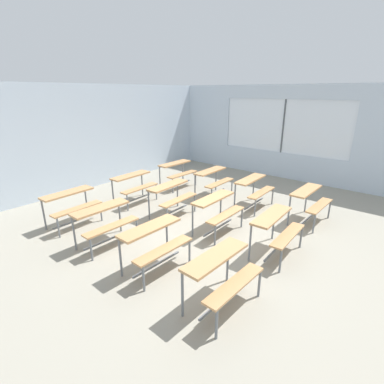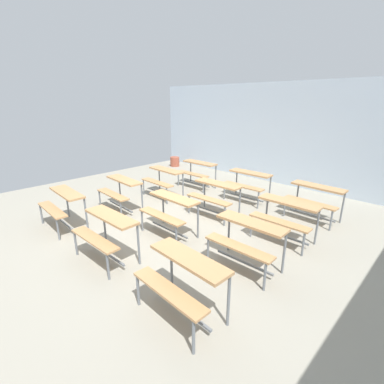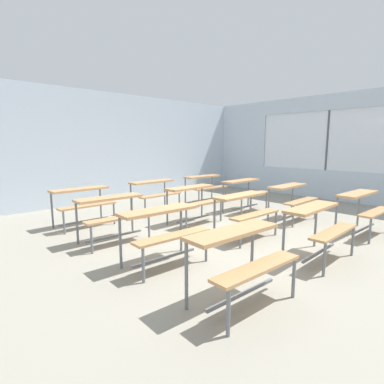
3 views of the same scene
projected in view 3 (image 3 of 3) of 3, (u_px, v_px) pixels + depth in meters
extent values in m
cube|color=gray|center=(225.00, 239.00, 5.19)|extent=(10.00, 9.00, 0.05)
cube|color=silver|center=(102.00, 148.00, 8.23)|extent=(10.00, 0.12, 3.00)
cube|color=silver|center=(342.00, 186.00, 8.46)|extent=(0.12, 9.00, 0.85)
cube|color=silver|center=(349.00, 100.00, 8.09)|extent=(0.12, 9.00, 0.45)
cube|color=silver|center=(243.00, 141.00, 10.84)|extent=(0.12, 1.90, 1.70)
cube|color=white|center=(328.00, 141.00, 8.62)|extent=(0.02, 4.20, 1.70)
cube|color=#4C5156|center=(328.00, 141.00, 8.62)|extent=(0.06, 0.05, 1.70)
cube|color=tan|center=(233.00, 232.00, 3.04)|extent=(1.11, 0.36, 0.04)
cube|color=tan|center=(258.00, 268.00, 2.84)|extent=(1.11, 0.26, 0.03)
cylinder|color=slate|center=(186.00, 274.00, 2.88)|extent=(0.04, 0.04, 0.72)
cylinder|color=slate|center=(252.00, 251.00, 3.52)|extent=(0.04, 0.04, 0.72)
cylinder|color=slate|center=(228.00, 312.00, 2.49)|extent=(0.04, 0.04, 0.44)
cylinder|color=slate|center=(294.00, 278.00, 3.13)|extent=(0.04, 0.04, 0.44)
cube|color=slate|center=(242.00, 294.00, 3.03)|extent=(1.00, 0.07, 0.03)
cube|color=tan|center=(312.00, 208.00, 4.18)|extent=(1.11, 0.35, 0.04)
cube|color=tan|center=(334.00, 232.00, 4.00)|extent=(1.11, 0.25, 0.03)
cylinder|color=slate|center=(284.00, 238.00, 3.99)|extent=(0.04, 0.04, 0.72)
cylinder|color=slate|center=(316.00, 224.00, 4.68)|extent=(0.04, 0.04, 0.72)
cylinder|color=slate|center=(324.00, 259.00, 3.63)|extent=(0.04, 0.04, 0.44)
cylinder|color=slate|center=(353.00, 241.00, 4.32)|extent=(0.04, 0.04, 0.44)
cube|color=slate|center=(319.00, 253.00, 4.18)|extent=(1.00, 0.06, 0.03)
cube|color=tan|center=(358.00, 194.00, 5.37)|extent=(1.11, 0.35, 0.04)
cube|color=tan|center=(376.00, 212.00, 5.17)|extent=(1.11, 0.25, 0.03)
cylinder|color=slate|center=(336.00, 216.00, 5.20)|extent=(0.04, 0.04, 0.72)
cylinder|color=slate|center=(359.00, 208.00, 5.85)|extent=(0.04, 0.04, 0.72)
cylinder|color=slate|center=(370.00, 231.00, 4.82)|extent=(0.04, 0.04, 0.44)
cube|color=slate|center=(363.00, 229.00, 5.36)|extent=(1.00, 0.06, 0.03)
cube|color=tan|center=(158.00, 211.00, 4.01)|extent=(1.11, 0.36, 0.04)
cube|color=tan|center=(173.00, 236.00, 3.81)|extent=(1.11, 0.26, 0.03)
cylinder|color=slate|center=(120.00, 242.00, 3.85)|extent=(0.04, 0.04, 0.72)
cylinder|color=slate|center=(181.00, 228.00, 4.49)|extent=(0.04, 0.04, 0.72)
cylinder|color=slate|center=(143.00, 265.00, 3.46)|extent=(0.04, 0.04, 0.44)
cylinder|color=slate|center=(206.00, 246.00, 4.10)|extent=(0.04, 0.04, 0.44)
cube|color=slate|center=(165.00, 258.00, 4.00)|extent=(1.00, 0.06, 0.03)
cube|color=tan|center=(240.00, 196.00, 5.17)|extent=(1.10, 0.33, 0.04)
cube|color=tan|center=(255.00, 215.00, 4.98)|extent=(1.10, 0.23, 0.03)
cylinder|color=slate|center=(214.00, 219.00, 4.99)|extent=(0.04, 0.04, 0.72)
cylinder|color=slate|center=(250.00, 210.00, 5.66)|extent=(0.04, 0.04, 0.72)
cylinder|color=slate|center=(240.00, 235.00, 4.61)|extent=(0.04, 0.04, 0.44)
cylinder|color=slate|center=(276.00, 223.00, 5.29)|extent=(0.04, 0.04, 0.44)
cube|color=slate|center=(246.00, 232.00, 5.16)|extent=(1.00, 0.04, 0.03)
cube|color=tan|center=(288.00, 186.00, 6.34)|extent=(1.11, 0.35, 0.04)
cube|color=tan|center=(301.00, 201.00, 6.16)|extent=(1.11, 0.25, 0.03)
cylinder|color=slate|center=(268.00, 205.00, 6.15)|extent=(0.04, 0.04, 0.72)
cylinder|color=slate|center=(292.00, 199.00, 6.84)|extent=(0.04, 0.04, 0.72)
cylinder|color=slate|center=(293.00, 216.00, 5.78)|extent=(0.04, 0.04, 0.44)
cylinder|color=slate|center=(315.00, 209.00, 6.47)|extent=(0.04, 0.04, 0.44)
cube|color=slate|center=(292.00, 216.00, 6.34)|extent=(1.00, 0.06, 0.03)
cube|color=tan|center=(109.00, 198.00, 4.94)|extent=(1.11, 0.34, 0.04)
cube|color=tan|center=(119.00, 218.00, 4.75)|extent=(1.10, 0.24, 0.03)
cylinder|color=slate|center=(77.00, 223.00, 4.78)|extent=(0.04, 0.04, 0.72)
cylinder|color=slate|center=(132.00, 213.00, 5.43)|extent=(0.04, 0.04, 0.72)
cylinder|color=slate|center=(92.00, 239.00, 4.39)|extent=(0.04, 0.04, 0.44)
cylinder|color=slate|center=(149.00, 227.00, 5.04)|extent=(0.04, 0.04, 0.44)
cube|color=slate|center=(115.00, 236.00, 4.94)|extent=(1.00, 0.05, 0.03)
cube|color=tan|center=(190.00, 188.00, 6.12)|extent=(1.11, 0.36, 0.04)
cube|color=tan|center=(201.00, 203.00, 5.94)|extent=(1.11, 0.26, 0.03)
cylinder|color=slate|center=(167.00, 207.00, 5.93)|extent=(0.04, 0.04, 0.72)
cylinder|color=slate|center=(202.00, 201.00, 6.63)|extent=(0.04, 0.04, 0.72)
cylinder|color=slate|center=(186.00, 219.00, 5.57)|extent=(0.04, 0.04, 0.44)
cylinder|color=slate|center=(221.00, 211.00, 6.26)|extent=(0.04, 0.04, 0.44)
cube|color=slate|center=(195.00, 218.00, 6.12)|extent=(1.00, 0.07, 0.03)
cube|color=tan|center=(241.00, 181.00, 7.24)|extent=(1.10, 0.33, 0.04)
cube|color=tan|center=(252.00, 194.00, 7.05)|extent=(1.10, 0.23, 0.03)
cylinder|color=slate|center=(223.00, 197.00, 7.06)|extent=(0.04, 0.04, 0.72)
cylinder|color=slate|center=(248.00, 193.00, 7.73)|extent=(0.04, 0.04, 0.72)
cylinder|color=slate|center=(241.00, 207.00, 6.68)|extent=(0.04, 0.04, 0.44)
cylinder|color=slate|center=(267.00, 201.00, 7.36)|extent=(0.04, 0.04, 0.44)
cube|color=slate|center=(245.00, 207.00, 7.23)|extent=(1.00, 0.04, 0.03)
cube|color=tan|center=(80.00, 189.00, 5.89)|extent=(1.11, 0.35, 0.04)
cube|color=tan|center=(88.00, 206.00, 5.71)|extent=(1.11, 0.25, 0.03)
cylinder|color=slate|center=(52.00, 210.00, 5.70)|extent=(0.04, 0.04, 0.72)
cylinder|color=slate|center=(101.00, 203.00, 6.39)|extent=(0.04, 0.04, 0.72)
cylinder|color=slate|center=(64.00, 222.00, 5.33)|extent=(0.04, 0.04, 0.44)
cylinder|color=slate|center=(114.00, 213.00, 6.02)|extent=(0.04, 0.04, 0.44)
cube|color=slate|center=(85.00, 221.00, 5.89)|extent=(1.00, 0.06, 0.03)
cube|color=tan|center=(152.00, 182.00, 7.07)|extent=(1.11, 0.35, 0.04)
cube|color=tan|center=(160.00, 195.00, 6.89)|extent=(1.11, 0.25, 0.03)
cylinder|color=slate|center=(131.00, 199.00, 6.88)|extent=(0.04, 0.04, 0.72)
cylinder|color=slate|center=(165.00, 194.00, 7.57)|extent=(0.04, 0.04, 0.72)
cylinder|color=slate|center=(145.00, 208.00, 6.52)|extent=(0.04, 0.04, 0.44)
cylinder|color=slate|center=(179.00, 202.00, 7.21)|extent=(0.04, 0.04, 0.44)
cube|color=slate|center=(156.00, 208.00, 7.07)|extent=(1.00, 0.06, 0.03)
cube|color=tan|center=(203.00, 177.00, 8.22)|extent=(1.11, 0.36, 0.04)
cube|color=tan|center=(211.00, 188.00, 8.02)|extent=(1.11, 0.26, 0.03)
cylinder|color=slate|center=(185.00, 191.00, 8.06)|extent=(0.04, 0.04, 0.72)
cylinder|color=slate|center=(212.00, 187.00, 8.70)|extent=(0.04, 0.04, 0.72)
cylinder|color=slate|center=(199.00, 199.00, 7.67)|extent=(0.04, 0.04, 0.44)
cylinder|color=slate|center=(226.00, 194.00, 8.31)|extent=(0.04, 0.04, 0.44)
cube|color=slate|center=(206.00, 199.00, 8.21)|extent=(1.00, 0.07, 0.03)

